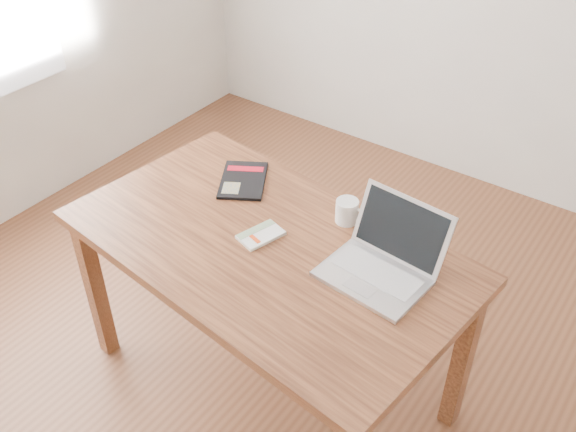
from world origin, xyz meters
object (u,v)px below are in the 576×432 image
Objects in this scene: black_guidebook at (243,180)px; coffee_mug at (348,211)px; white_guidebook at (261,235)px; laptop at (383,260)px; desk at (267,262)px.

coffee_mug is (0.46, 0.02, 0.04)m from black_guidebook.
white_guidebook is 0.44m from laptop.
laptop is (0.70, -0.14, 0.04)m from black_guidebook.
coffee_mug reaches higher than desk.
white_guidebook is at bearing -163.14° from laptop.
white_guidebook and black_guidebook have the same top height.
laptop is at bearing -37.47° from coffee_mug.
white_guidebook is at bearing -72.02° from black_guidebook.
black_guidebook is at bearing -179.91° from coffee_mug.
white_guidebook is 0.32m from coffee_mug.
desk is 0.10m from white_guidebook.
laptop is 3.03× the size of coffee_mug.
desk is 4.87× the size of black_guidebook.
laptop is (0.43, 0.09, 0.04)m from white_guidebook.
desk is 0.40m from black_guidebook.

